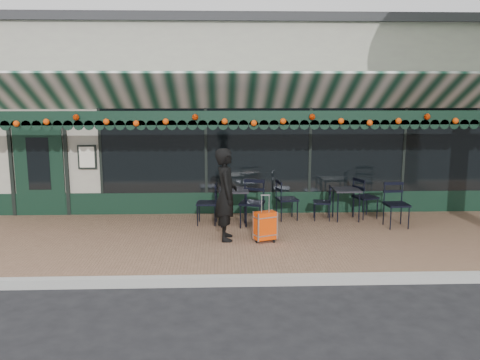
{
  "coord_description": "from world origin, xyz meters",
  "views": [
    {
      "loc": [
        -0.65,
        -7.61,
        3.04
      ],
      "look_at": [
        -0.31,
        1.6,
        1.37
      ],
      "focal_mm": 38.0,
      "sensor_mm": 36.0,
      "label": 1
    }
  ],
  "objects_px": {
    "chair_b_left": "(207,204)",
    "chair_b_right": "(287,200)",
    "cafe_table_a": "(346,192)",
    "chair_a_right": "(365,198)",
    "suitcase": "(265,226)",
    "chair_a_left": "(322,203)",
    "chair_b_front": "(252,203)",
    "woman": "(226,194)",
    "chair_a_front": "(397,205)",
    "cafe_table_b": "(233,193)"
  },
  "relations": [
    {
      "from": "chair_a_left",
      "to": "chair_a_front",
      "type": "bearing_deg",
      "value": 72.46
    },
    {
      "from": "suitcase",
      "to": "chair_b_left",
      "type": "distance_m",
      "value": 1.76
    },
    {
      "from": "chair_b_left",
      "to": "cafe_table_b",
      "type": "bearing_deg",
      "value": 89.91
    },
    {
      "from": "woman",
      "to": "chair_b_front",
      "type": "relative_size",
      "value": 1.78
    },
    {
      "from": "chair_a_right",
      "to": "chair_b_front",
      "type": "distance_m",
      "value": 2.68
    },
    {
      "from": "woman",
      "to": "chair_a_left",
      "type": "relative_size",
      "value": 2.28
    },
    {
      "from": "chair_a_left",
      "to": "chair_b_front",
      "type": "xyz_separation_m",
      "value": [
        -1.58,
        -0.51,
        0.11
      ]
    },
    {
      "from": "chair_a_left",
      "to": "chair_b_front",
      "type": "distance_m",
      "value": 1.67
    },
    {
      "from": "chair_b_right",
      "to": "woman",
      "type": "bearing_deg",
      "value": 126.45
    },
    {
      "from": "chair_a_front",
      "to": "cafe_table_a",
      "type": "bearing_deg",
      "value": 141.3
    },
    {
      "from": "cafe_table_a",
      "to": "chair_a_front",
      "type": "bearing_deg",
      "value": -35.06
    },
    {
      "from": "chair_b_left",
      "to": "chair_b_right",
      "type": "relative_size",
      "value": 1.0
    },
    {
      "from": "chair_b_left",
      "to": "chair_b_right",
      "type": "bearing_deg",
      "value": 104.18
    },
    {
      "from": "suitcase",
      "to": "chair_a_front",
      "type": "height_order",
      "value": "chair_a_front"
    },
    {
      "from": "suitcase",
      "to": "chair_b_front",
      "type": "height_order",
      "value": "chair_b_front"
    },
    {
      "from": "woman",
      "to": "chair_a_left",
      "type": "xyz_separation_m",
      "value": [
        2.14,
        1.41,
        -0.5
      ]
    },
    {
      "from": "chair_b_front",
      "to": "suitcase",
      "type": "bearing_deg",
      "value": -64.96
    },
    {
      "from": "chair_a_left",
      "to": "chair_b_right",
      "type": "xyz_separation_m",
      "value": [
        -0.77,
        0.06,
        0.06
      ]
    },
    {
      "from": "chair_a_left",
      "to": "chair_b_front",
      "type": "height_order",
      "value": "chair_b_front"
    },
    {
      "from": "cafe_table_a",
      "to": "cafe_table_b",
      "type": "height_order",
      "value": "cafe_table_b"
    },
    {
      "from": "chair_b_left",
      "to": "chair_b_front",
      "type": "height_order",
      "value": "chair_b_front"
    },
    {
      "from": "cafe_table_b",
      "to": "chair_a_left",
      "type": "height_order",
      "value": "chair_a_left"
    },
    {
      "from": "suitcase",
      "to": "cafe_table_a",
      "type": "xyz_separation_m",
      "value": [
        1.94,
        1.58,
        0.32
      ]
    },
    {
      "from": "chair_a_left",
      "to": "chair_a_right",
      "type": "xyz_separation_m",
      "value": [
        1.02,
        0.15,
        0.07
      ]
    },
    {
      "from": "suitcase",
      "to": "chair_b_front",
      "type": "relative_size",
      "value": 0.91
    },
    {
      "from": "chair_a_front",
      "to": "woman",
      "type": "bearing_deg",
      "value": -171.76
    },
    {
      "from": "suitcase",
      "to": "chair_b_right",
      "type": "distance_m",
      "value": 1.77
    },
    {
      "from": "woman",
      "to": "chair_b_right",
      "type": "bearing_deg",
      "value": -45.28
    },
    {
      "from": "woman",
      "to": "chair_b_front",
      "type": "distance_m",
      "value": 1.13
    },
    {
      "from": "cafe_table_a",
      "to": "chair_b_front",
      "type": "bearing_deg",
      "value": -166.93
    },
    {
      "from": "cafe_table_a",
      "to": "suitcase",
      "type": "bearing_deg",
      "value": -140.83
    },
    {
      "from": "cafe_table_a",
      "to": "woman",
      "type": "bearing_deg",
      "value": -152.48
    },
    {
      "from": "chair_a_left",
      "to": "chair_a_right",
      "type": "bearing_deg",
      "value": 105.09
    },
    {
      "from": "chair_a_left",
      "to": "chair_a_front",
      "type": "distance_m",
      "value": 1.59
    },
    {
      "from": "cafe_table_a",
      "to": "chair_b_left",
      "type": "distance_m",
      "value": 3.09
    },
    {
      "from": "chair_a_right",
      "to": "chair_a_front",
      "type": "distance_m",
      "value": 0.91
    },
    {
      "from": "suitcase",
      "to": "chair_b_right",
      "type": "relative_size",
      "value": 1.01
    },
    {
      "from": "chair_a_front",
      "to": "chair_b_front",
      "type": "distance_m",
      "value": 3.03
    },
    {
      "from": "cafe_table_b",
      "to": "chair_b_left",
      "type": "distance_m",
      "value": 0.62
    },
    {
      "from": "chair_b_left",
      "to": "chair_b_right",
      "type": "distance_m",
      "value": 1.8
    },
    {
      "from": "woman",
      "to": "chair_b_left",
      "type": "bearing_deg",
      "value": 17.03
    },
    {
      "from": "chair_b_front",
      "to": "cafe_table_b",
      "type": "bearing_deg",
      "value": 167.76
    },
    {
      "from": "cafe_table_a",
      "to": "chair_a_right",
      "type": "height_order",
      "value": "chair_a_right"
    },
    {
      "from": "chair_a_right",
      "to": "chair_b_right",
      "type": "distance_m",
      "value": 1.79
    },
    {
      "from": "suitcase",
      "to": "chair_b_left",
      "type": "height_order",
      "value": "suitcase"
    },
    {
      "from": "chair_a_left",
      "to": "chair_b_right",
      "type": "distance_m",
      "value": 0.78
    },
    {
      "from": "chair_b_front",
      "to": "chair_a_left",
      "type": "bearing_deg",
      "value": 33.32
    },
    {
      "from": "cafe_table_a",
      "to": "chair_a_right",
      "type": "xyz_separation_m",
      "value": [
        0.48,
        0.16,
        -0.16
      ]
    },
    {
      "from": "cafe_table_a",
      "to": "chair_b_right",
      "type": "distance_m",
      "value": 1.32
    },
    {
      "from": "woman",
      "to": "chair_a_front",
      "type": "xyz_separation_m",
      "value": [
        3.59,
        0.75,
        -0.41
      ]
    }
  ]
}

